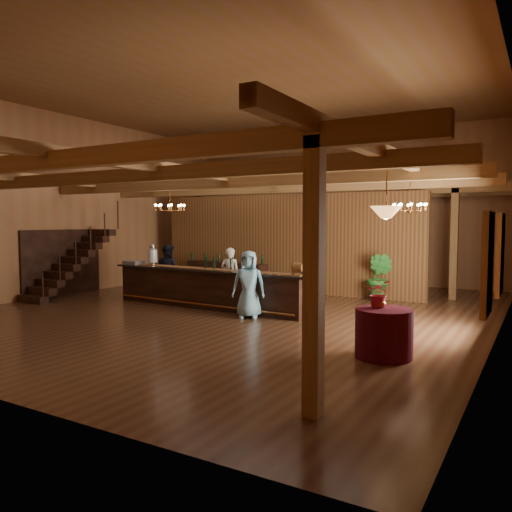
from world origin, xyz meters
The scene contains 30 objects.
floor centered at (0.00, 0.00, 0.00)m, with size 14.00×14.00×0.00m, color #523520.
ceiling centered at (0.00, 0.00, 5.50)m, with size 14.00×14.00×0.00m, color brown.
wall_back centered at (0.00, 7.00, 2.75)m, with size 12.00×0.10×5.50m, color #9C6A3F.
wall_left centered at (-6.00, 0.00, 2.75)m, with size 0.10×14.00×5.50m, color #9C6A3F.
wall_right centered at (6.00, 0.00, 2.75)m, with size 0.10×14.00×5.50m, color #9C6A3F.
beam_grid centered at (0.00, 0.51, 3.24)m, with size 11.90×13.90×0.39m.
support_posts centered at (0.00, -0.50, 1.60)m, with size 9.20×10.20×3.20m.
partition_wall centered at (-0.50, 3.50, 1.55)m, with size 9.00×0.18×3.10m, color brown.
window_right_front centered at (5.95, -1.60, 1.55)m, with size 0.12×1.05×1.75m, color white.
window_right_back centered at (5.95, 1.00, 1.55)m, with size 0.12×1.05×1.75m, color white.
staircase centered at (-5.45, -0.74, 1.00)m, with size 1.00×2.80×2.00m.
backroom_boxes centered at (-0.29, 5.50, 0.53)m, with size 4.10×0.60×1.10m.
tasting_bar centered at (-0.84, -0.15, 0.51)m, with size 6.11×1.14×1.02m.
beverage_dispenser centered at (-2.87, 0.02, 1.30)m, with size 0.26×0.26×0.60m.
glass_rack_tray centered at (-3.50, -0.04, 1.06)m, with size 0.50×0.50×0.10m, color gray.
raffle_drum centered at (1.88, -0.37, 1.19)m, with size 0.34×0.24×0.30m.
bar_bottle_0 centered at (-0.99, -0.03, 1.16)m, with size 0.07×0.07×0.30m, color black.
bar_bottle_1 centered at (-0.71, -0.04, 1.16)m, with size 0.07×0.07×0.30m, color black.
bar_bottle_2 centered at (-0.15, -0.08, 1.16)m, with size 0.07×0.07×0.30m, color black.
backbar_shelf centered at (-2.37, 3.00, 0.45)m, with size 3.19×0.50×0.90m, color #3D2117.
round_table centered at (4.51, -2.62, 0.41)m, with size 0.94×0.94×0.81m, color #460C1C.
chandelier_left centered at (-2.10, -0.12, 2.63)m, with size 0.80×0.80×0.72m.
chandelier_right centered at (3.90, 1.58, 2.60)m, with size 0.80×0.80×0.76m.
pendant_lamp centered at (4.51, -2.62, 2.40)m, with size 0.52×0.52×0.90m.
bartender centered at (-0.63, 0.61, 0.77)m, with size 0.56×0.37×1.54m, color silver.
staff_second centered at (-2.82, 0.62, 0.79)m, with size 0.77×0.60×1.58m, color black.
guest centered at (0.82, -0.83, 0.79)m, with size 0.77×0.50×1.58m, color #84C8E1.
floor_plant centered at (2.75, 3.12, 0.68)m, with size 0.75×0.60×1.36m, color #277426.
table_flowers centered at (4.40, -2.54, 1.05)m, with size 0.43×0.37×0.48m, color #A9202E.
table_vase centered at (4.42, -2.56, 0.97)m, with size 0.16×0.16×0.32m, color #AF6632.
Camera 1 is at (6.76, -10.70, 2.26)m, focal length 35.00 mm.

